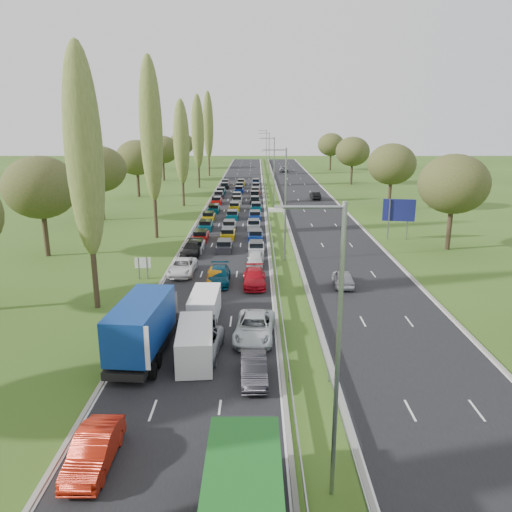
{
  "coord_description": "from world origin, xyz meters",
  "views": [
    {
      "loc": [
        1.43,
        -9.08,
        14.69
      ],
      "look_at": [
        1.4,
        39.41,
        1.5
      ],
      "focal_mm": 35.0,
      "sensor_mm": 36.0,
      "label": 1
    }
  ],
  "objects": [
    {
      "name": "white_van_rear",
      "position": [
        -2.5,
        26.75,
        1.07
      ],
      "size": [
        2.04,
        5.19,
        2.09
      ],
      "rotation": [
        0.0,
        0.0,
        -0.02
      ],
      "color": "white",
      "rests_on": "near_carriageway"
    },
    {
      "name": "ground",
      "position": [
        4.5,
        80.0,
        0.0
      ],
      "size": [
        260.0,
        260.0,
        0.0
      ],
      "primitive_type": "plane",
      "color": "#2F4C17",
      "rests_on": "ground"
    },
    {
      "name": "traffic_queue_fill",
      "position": [
        -2.24,
        77.57,
        0.44
      ],
      "size": [
        9.12,
        67.58,
        0.8
      ],
      "color": "#B2B7BC",
      "rests_on": "ground"
    },
    {
      "name": "near_car_10",
      "position": [
        1.3,
        22.99,
        0.82
      ],
      "size": [
        3.12,
        5.97,
        1.61
      ],
      "primitive_type": "imported",
      "rotation": [
        0.0,
        0.0,
        -0.08
      ],
      "color": "#B6BDC0",
      "rests_on": "near_carriageway"
    },
    {
      "name": "central_reservation",
      "position": [
        4.5,
        82.5,
        0.55
      ],
      "size": [
        2.36,
        215.0,
        0.32
      ],
      "color": "gray",
      "rests_on": "ground"
    },
    {
      "name": "direction_sign",
      "position": [
        19.4,
        52.95,
        3.57
      ],
      "size": [
        3.97,
        0.73,
        5.2
      ],
      "color": "gray",
      "rests_on": "ground"
    },
    {
      "name": "poplar_row",
      "position": [
        -11.5,
        68.17,
        12.39
      ],
      "size": [
        2.8,
        127.8,
        22.44
      ],
      "color": "#2D2116",
      "rests_on": "ground"
    },
    {
      "name": "near_car_3",
      "position": [
        -5.85,
        45.31,
        0.75
      ],
      "size": [
        2.22,
        5.1,
        1.46
      ],
      "primitive_type": "imported",
      "rotation": [
        0.0,
        0.0,
        -0.04
      ],
      "color": "black",
      "rests_on": "near_carriageway"
    },
    {
      "name": "far_car_2",
      "position": [
        9.61,
        140.4,
        0.81
      ],
      "size": [
        2.71,
        5.74,
        1.58
      ],
      "primitive_type": "imported",
      "rotation": [
        0.0,
        0.0,
        3.13
      ],
      "color": "slate",
      "rests_on": "far_carriageway"
    },
    {
      "name": "near_car_7",
      "position": [
        -2.07,
        35.2,
        0.76
      ],
      "size": [
        2.14,
        5.14,
        1.49
      ],
      "primitive_type": "imported",
      "rotation": [
        0.0,
        0.0,
        0.01
      ],
      "color": "#043349",
      "rests_on": "near_carriageway"
    },
    {
      "name": "near_carriageway",
      "position": [
        -2.25,
        82.5,
        0.0
      ],
      "size": [
        10.5,
        215.0,
        0.04
      ],
      "primitive_type": "cube",
      "color": "black",
      "rests_on": "ground"
    },
    {
      "name": "near_car_9",
      "position": [
        1.29,
        17.17,
        0.73
      ],
      "size": [
        1.68,
        4.37,
        1.42
      ],
      "primitive_type": "imported",
      "rotation": [
        0.0,
        0.0,
        0.04
      ],
      "color": "black",
      "rests_on": "near_carriageway"
    },
    {
      "name": "far_carriageway",
      "position": [
        11.25,
        82.5,
        0.0
      ],
      "size": [
        10.5,
        215.0,
        0.04
      ],
      "primitive_type": "cube",
      "color": "black",
      "rests_on": "ground"
    },
    {
      "name": "near_car_2",
      "position": [
        -5.88,
        38.07,
        0.76
      ],
      "size": [
        2.57,
        5.39,
        1.48
      ],
      "primitive_type": "imported",
      "rotation": [
        0.0,
        0.0,
        -0.02
      ],
      "color": "white",
      "rests_on": "near_carriageway"
    },
    {
      "name": "near_car_1",
      "position": [
        -5.68,
        9.69,
        0.78
      ],
      "size": [
        1.64,
        4.64,
        1.53
      ],
      "primitive_type": "imported",
      "rotation": [
        0.0,
        0.0,
        -0.01
      ],
      "color": "#B21C0A",
      "rests_on": "near_carriageway"
    },
    {
      "name": "woodland_left",
      "position": [
        -22.0,
        62.63,
        7.68
      ],
      "size": [
        8.0,
        166.0,
        11.1
      ],
      "color": "#2D2116",
      "rests_on": "ground"
    },
    {
      "name": "info_sign",
      "position": [
        -9.4,
        36.53,
        1.37
      ],
      "size": [
        1.5,
        0.16,
        2.1
      ],
      "color": "gray",
      "rests_on": "ground"
    },
    {
      "name": "woodland_right",
      "position": [
        24.0,
        66.67,
        7.68
      ],
      "size": [
        8.0,
        153.0,
        11.1
      ],
      "color": "#2D2116",
      "rests_on": "ground"
    },
    {
      "name": "near_car_11",
      "position": [
        1.26,
        34.53,
        0.75
      ],
      "size": [
        2.12,
        5.07,
        1.46
      ],
      "primitive_type": "imported",
      "rotation": [
        0.0,
        0.0,
        0.01
      ],
      "color": "#B10A17",
      "rests_on": "near_carriageway"
    },
    {
      "name": "near_car_6",
      "position": [
        -2.15,
        20.39,
        0.77
      ],
      "size": [
        2.91,
        5.56,
        1.5
      ],
      "primitive_type": "imported",
      "rotation": [
        0.0,
        0.0,
        -0.08
      ],
      "color": "gray",
      "rests_on": "near_carriageway"
    },
    {
      "name": "blue_lorry",
      "position": [
        -5.71,
        20.57,
        2.03
      ],
      "size": [
        2.58,
        9.29,
        3.92
      ],
      "rotation": [
        0.0,
        0.0,
        -0.09
      ],
      "color": "black",
      "rests_on": "near_carriageway"
    },
    {
      "name": "white_van_front",
      "position": [
        -2.41,
        19.98,
        1.14
      ],
      "size": [
        2.18,
        5.55,
        2.23
      ],
      "rotation": [
        0.0,
        0.0,
        0.08
      ],
      "color": "silver",
      "rests_on": "near_carriageway"
    },
    {
      "name": "far_car_0",
      "position": [
        9.41,
        34.48,
        0.76
      ],
      "size": [
        1.93,
        4.41,
        1.48
      ],
      "primitive_type": "imported",
      "rotation": [
        0.0,
        0.0,
        3.1
      ],
      "color": "#A8ABB2",
      "rests_on": "far_carriageway"
    },
    {
      "name": "near_car_8",
      "position": [
        -2.31,
        35.05,
        0.78
      ],
      "size": [
        1.92,
        4.51,
        1.52
      ],
      "primitive_type": "imported",
      "rotation": [
        0.0,
        0.0,
        0.03
      ],
      "color": "orange",
      "rests_on": "near_carriageway"
    },
    {
      "name": "far_car_1",
      "position": [
        12.8,
        86.85,
        0.73
      ],
      "size": [
        1.87,
        4.43,
        1.42
      ],
      "primitive_type": "imported",
      "rotation": [
        0.0,
        0.0,
        3.23
      ],
      "color": "black",
      "rests_on": "far_carriageway"
    },
    {
      "name": "lamp_columns",
      "position": [
        4.5,
        78.0,
        6.0
      ],
      "size": [
        0.18,
        140.18,
        12.0
      ],
      "color": "gray",
      "rests_on": "ground"
    },
    {
      "name": "near_car_12",
      "position": [
        1.35,
        41.13,
        0.74
      ],
      "size": [
        1.93,
        4.29,
        1.43
      ],
      "primitive_type": "imported",
      "rotation": [
        0.0,
        0.0,
        -0.06
      ],
      "color": "silver",
      "rests_on": "near_carriageway"
    }
  ]
}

